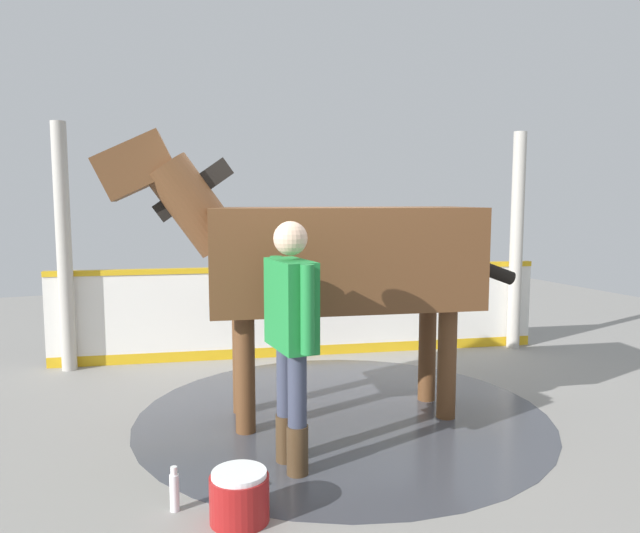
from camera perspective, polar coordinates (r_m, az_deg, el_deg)
name	(u,v)px	position (r m, az deg, el deg)	size (l,w,h in m)	color
ground_plane	(321,413)	(5.43, 0.12, -13.82)	(16.00, 16.00, 0.02)	gray
wet_patch	(343,414)	(5.38, 2.18, -13.92)	(3.56, 3.56, 0.00)	#42444C
barrier_wall	(305,314)	(7.17, -1.46, -4.57)	(5.74, 1.23, 1.09)	white
roof_post_near	(64,248)	(7.01, -23.24, 1.62)	(0.16, 0.16, 2.69)	#B7B2A8
roof_post_far	(516,242)	(7.82, 18.24, 2.27)	(0.16, 0.16, 2.69)	#B7B2A8
horse	(330,257)	(5.04, 0.94, 0.88)	(3.54, 1.27, 2.41)	brown
handler	(291,327)	(4.10, -2.79, -5.80)	(0.23, 0.69, 1.73)	#47331E
wash_bucket	(239,496)	(3.76, -7.70, -20.91)	(0.35, 0.35, 0.30)	maroon
bottle_shampoo	(174,491)	(3.94, -13.72, -20.06)	(0.06, 0.06, 0.28)	white
bottle_spray	(219,487)	(4.02, -9.60, -20.00)	(0.06, 0.06, 0.19)	blue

